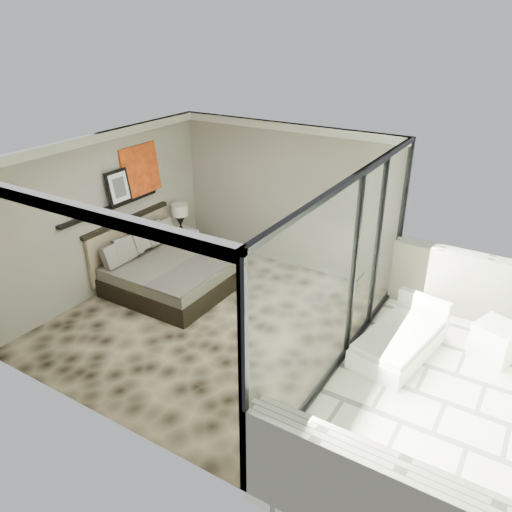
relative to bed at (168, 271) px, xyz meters
The scene contains 14 objects.
floor 1.41m from the bed, 19.72° to the right, with size 5.00×5.00×0.00m, color black.
ceiling 2.81m from the bed, 19.72° to the right, with size 4.50×5.00×0.02m, color silver.
back_wall 2.63m from the bed, 57.49° to the left, with size 4.50×0.02×2.80m, color gray.
left_wall 1.50m from the bed, 153.98° to the right, with size 0.02×5.00×2.80m, color gray.
glass_wall 3.73m from the bed, ahead, with size 0.08×5.00×2.80m, color white.
terrace_slab 5.08m from the bed, ahead, with size 3.00×5.00×0.12m, color beige.
picture_ledge 1.51m from the bed, 157.77° to the right, with size 0.12×2.20×0.05m, color black.
bed is the anchor object (origin of this frame).
nightstand 1.43m from the bed, 119.38° to the left, with size 0.52×0.52×0.52m, color black.
table_lamp 1.47m from the bed, 118.94° to the left, with size 0.34×0.34×0.61m.
abstract_canvas 1.93m from the bed, 152.37° to the left, with size 0.04×0.90×0.90m, color #C75911.
framed_print 1.72m from the bed, 169.47° to the right, with size 0.03×0.50×0.60m, color black.
ottoman 5.47m from the bed, ahead, with size 0.54×0.54×0.54m, color white.
lounger 4.21m from the bed, ahead, with size 1.07×1.75×0.64m.
Camera 1 is at (4.28, -5.54, 4.51)m, focal length 35.00 mm.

